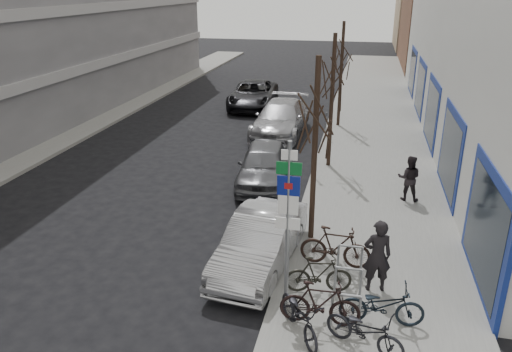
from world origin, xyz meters
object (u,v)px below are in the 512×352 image
at_px(bike_near_left, 300,313).
at_px(meter_mid, 314,158).
at_px(tree_mid, 333,70).
at_px(parked_car_front, 260,242).
at_px(bike_far_inner, 335,246).
at_px(parked_car_mid, 264,164).
at_px(bike_rack, 348,279).
at_px(highway_sign_pole, 288,217).
at_px(bike_mid_inner, 319,274).
at_px(tree_near, 316,108).
at_px(pedestrian_near, 377,256).
at_px(pedestrian_far, 409,178).
at_px(meter_back, 326,122).
at_px(bike_mid_curb, 382,302).
at_px(tree_far, 342,50).
at_px(lane_car, 253,94).
at_px(meter_front, 294,220).
at_px(parked_car_back, 281,119).
at_px(bike_far_curb, 365,327).
at_px(bike_near_right, 320,303).

bearing_deg(bike_near_left, meter_mid, 62.36).
bearing_deg(tree_mid, parked_car_front, -98.33).
distance_m(bike_far_inner, parked_car_mid, 6.55).
relative_size(bike_rack, bike_near_left, 1.25).
height_order(bike_rack, parked_car_front, parked_car_front).
height_order(highway_sign_pole, bike_mid_inner, highway_sign_pole).
relative_size(tree_near, pedestrian_near, 2.91).
relative_size(parked_car_mid, pedestrian_far, 2.80).
bearing_deg(tree_near, meter_back, 92.45).
distance_m(bike_mid_curb, parked_car_front, 3.78).
bearing_deg(tree_far, meter_back, -100.20).
xyz_separation_m(bike_near_left, lane_car, (-5.73, 21.14, 0.10)).
distance_m(bike_near_left, pedestrian_far, 8.44).
bearing_deg(bike_mid_inner, tree_far, -10.21).
bearing_deg(pedestrian_far, meter_front, 54.97).
height_order(bike_rack, bike_mid_curb, bike_mid_curb).
height_order(bike_mid_curb, parked_car_mid, parked_car_mid).
relative_size(bike_near_left, parked_car_back, 0.31).
bearing_deg(meter_back, bike_far_inner, -84.04).
bearing_deg(pedestrian_far, bike_far_curb, 86.22).
height_order(parked_car_front, parked_car_back, parked_car_back).
bearing_deg(pedestrian_far, highway_sign_pole, 71.24).
relative_size(bike_mid_curb, parked_car_front, 0.42).
relative_size(tree_near, bike_far_curb, 3.14).
height_order(parked_car_back, pedestrian_far, pedestrian_far).
height_order(meter_front, bike_near_right, meter_front).
relative_size(tree_mid, tree_far, 1.00).
relative_size(tree_mid, bike_mid_curb, 2.94).
bearing_deg(meter_mid, parked_car_mid, -158.59).
relative_size(bike_near_left, parked_car_mid, 0.40).
distance_m(highway_sign_pole, parked_car_front, 2.69).
distance_m(tree_mid, parked_car_front, 8.94).
bearing_deg(lane_car, highway_sign_pole, -79.47).
distance_m(bike_rack, bike_mid_curb, 1.15).
bearing_deg(bike_far_inner, bike_mid_inner, 169.86).
xyz_separation_m(meter_front, meter_back, (0.00, 11.00, 0.00)).
xyz_separation_m(meter_front, parked_car_mid, (-1.86, 4.77, -0.14)).
bearing_deg(pedestrian_near, highway_sign_pole, 17.03).
height_order(bike_near_left, bike_far_inner, bike_far_inner).
bearing_deg(tree_far, bike_near_right, -87.85).
relative_size(tree_mid, lane_car, 0.95).
height_order(tree_near, tree_mid, same).
bearing_deg(bike_mid_inner, bike_near_right, 175.06).
xyz_separation_m(highway_sign_pole, meter_mid, (-0.25, 8.51, -1.54)).
xyz_separation_m(tree_mid, bike_mid_curb, (1.97, -10.25, -3.38)).
bearing_deg(bike_near_right, meter_front, 15.46).
relative_size(tree_near, bike_near_left, 3.05).
xyz_separation_m(highway_sign_pole, parked_car_back, (-2.60, 14.51, -1.61)).
height_order(highway_sign_pole, bike_near_left, highway_sign_pole).
distance_m(meter_front, parked_car_mid, 5.12).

